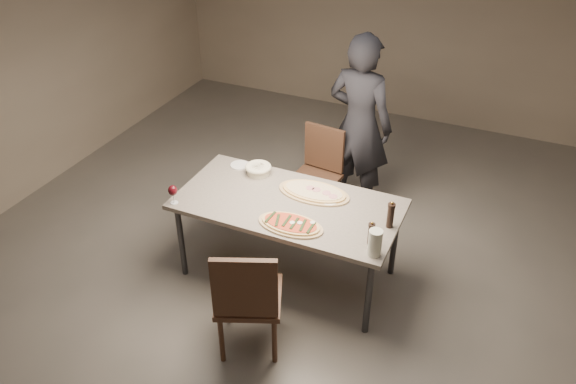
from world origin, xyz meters
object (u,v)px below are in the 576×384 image
at_px(chair_near, 247,296).
at_px(chair_far, 318,168).
at_px(dining_table, 288,208).
at_px(bread_basket, 258,169).
at_px(zucchini_pizza, 291,224).
at_px(diner, 359,125).
at_px(carafe, 375,243).
at_px(pepper_mill_left, 371,234).
at_px(ham_pizza, 314,192).

distance_m(chair_near, chair_far, 1.88).
height_order(dining_table, chair_near, chair_near).
distance_m(bread_basket, chair_far, 0.79).
xyz_separation_m(zucchini_pizza, chair_near, (-0.05, -0.62, -0.22)).
bearing_deg(chair_far, dining_table, 103.10).
height_order(bread_basket, diner, diner).
bearing_deg(bread_basket, carafe, -27.43).
bearing_deg(chair_far, bread_basket, 72.10).
bearing_deg(chair_far, chair_near, 102.78).
relative_size(dining_table, chair_far, 1.98).
relative_size(bread_basket, pepper_mill_left, 1.15).
bearing_deg(chair_far, pepper_mill_left, 132.34).
xyz_separation_m(dining_table, zucchini_pizza, (0.15, -0.28, 0.07)).
bearing_deg(bread_basket, chair_near, -67.07).
relative_size(ham_pizza, pepper_mill_left, 3.07).
distance_m(dining_table, zucchini_pizza, 0.32).
relative_size(dining_table, bread_basket, 7.90).
bearing_deg(chair_far, zucchini_pizza, 108.26).
distance_m(zucchini_pizza, chair_far, 1.30).
xyz_separation_m(ham_pizza, diner, (0.04, 1.06, 0.13)).
distance_m(zucchini_pizza, pepper_mill_left, 0.62).
bearing_deg(zucchini_pizza, carafe, -23.03).
distance_m(zucchini_pizza, bread_basket, 0.81).
height_order(chair_far, diner, diner).
bearing_deg(pepper_mill_left, chair_far, 125.73).
height_order(dining_table, bread_basket, bread_basket).
relative_size(ham_pizza, carafe, 2.94).
relative_size(zucchini_pizza, diner, 0.29).
bearing_deg(diner, dining_table, 90.86).
relative_size(ham_pizza, diner, 0.34).
height_order(dining_table, diner, diner).
xyz_separation_m(chair_near, chair_far, (-0.20, 1.87, -0.04)).
bearing_deg(dining_table, ham_pizza, 55.07).
distance_m(bread_basket, chair_near, 1.33).
bearing_deg(carafe, ham_pizza, 141.06).
distance_m(bread_basket, pepper_mill_left, 1.29).
height_order(dining_table, chair_far, chair_far).
height_order(pepper_mill_left, chair_near, chair_near).
distance_m(chair_far, diner, 0.57).
height_order(ham_pizza, chair_far, chair_far).
relative_size(chair_near, diner, 0.55).
xyz_separation_m(chair_near, diner, (0.09, 2.16, 0.35)).
distance_m(dining_table, carafe, 0.90).
relative_size(dining_table, chair_near, 1.84).
distance_m(zucchini_pizza, ham_pizza, 0.48).
height_order(zucchini_pizza, carafe, carafe).
relative_size(zucchini_pizza, chair_near, 0.53).
relative_size(bread_basket, chair_far, 0.25).
bearing_deg(carafe, pepper_mill_left, 120.06).
relative_size(zucchini_pizza, ham_pizza, 0.86).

